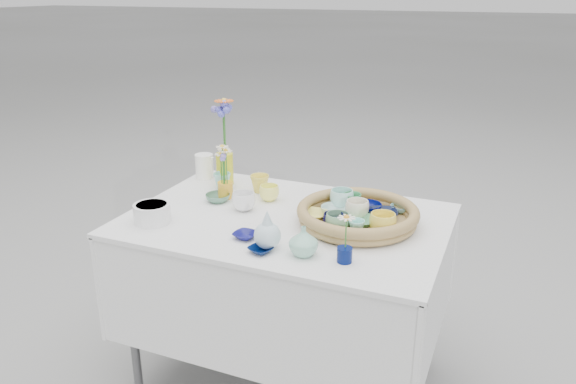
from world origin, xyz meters
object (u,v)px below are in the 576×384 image
at_px(tall_vase_yellow, 225,169).
at_px(display_table, 286,376).
at_px(wicker_tray, 358,215).
at_px(bud_vase_seafoam, 304,241).

bearing_deg(tall_vase_yellow, display_table, -32.69).
relative_size(wicker_tray, bud_vase_seafoam, 4.48).
distance_m(bud_vase_seafoam, tall_vase_yellow, 0.82).
distance_m(display_table, wicker_tray, 0.85).
height_order(display_table, wicker_tray, wicker_tray).
bearing_deg(wicker_tray, bud_vase_seafoam, -106.62).
bearing_deg(display_table, bud_vase_seafoam, -56.79).
distance_m(display_table, tall_vase_yellow, 0.98).
relative_size(bud_vase_seafoam, tall_vase_yellow, 0.71).
bearing_deg(display_table, wicker_tray, 10.12).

